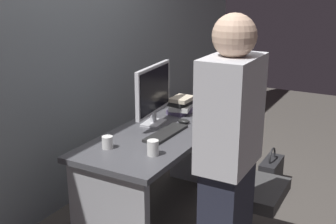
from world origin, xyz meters
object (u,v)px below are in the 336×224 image
(desk, at_px, (162,158))
(cup_by_monitor, at_px, (107,142))
(book_stack, at_px, (181,105))
(cup_near_keyboard, at_px, (153,148))
(office_chair, at_px, (241,192))
(keyboard, at_px, (166,133))
(cell_phone, at_px, (214,117))
(person_at_desk, at_px, (228,166))
(monitor, at_px, (154,92))
(handbag, at_px, (271,173))
(mouse, at_px, (184,121))

(desk, distance_m, cup_by_monitor, 0.56)
(cup_by_monitor, bearing_deg, book_stack, -4.61)
(cup_near_keyboard, distance_m, cup_by_monitor, 0.32)
(office_chair, relative_size, keyboard, 2.19)
(keyboard, bearing_deg, office_chair, -90.98)
(office_chair, height_order, cell_phone, office_chair)
(person_at_desk, height_order, monitor, person_at_desk)
(cup_by_monitor, relative_size, book_stack, 0.35)
(person_at_desk, distance_m, cup_near_keyboard, 0.60)
(book_stack, bearing_deg, desk, -170.91)
(person_at_desk, height_order, keyboard, person_at_desk)
(person_at_desk, height_order, handbag, person_at_desk)
(mouse, bearing_deg, book_stack, 32.34)
(desk, height_order, cell_phone, cell_phone)
(desk, relative_size, cell_phone, 10.39)
(desk, height_order, cup_by_monitor, cup_by_monitor)
(keyboard, relative_size, cup_by_monitor, 5.16)
(mouse, height_order, cell_phone, mouse)
(office_chair, relative_size, mouse, 9.40)
(cup_by_monitor, xyz_separation_m, handbag, (1.38, -0.74, -0.63))
(office_chair, relative_size, cup_near_keyboard, 9.49)
(office_chair, xyz_separation_m, cell_phone, (0.56, 0.45, 0.30))
(cup_near_keyboard, bearing_deg, handbag, -17.54)
(keyboard, bearing_deg, cell_phone, -13.90)
(book_stack, xyz_separation_m, handbag, (0.47, -0.67, -0.66))
(cup_near_keyboard, relative_size, cell_phone, 0.69)
(keyboard, height_order, mouse, mouse)
(person_at_desk, height_order, cup_near_keyboard, person_at_desk)
(book_stack, relative_size, handbag, 0.62)
(cell_phone, bearing_deg, book_stack, 81.51)
(monitor, height_order, book_stack, monitor)
(monitor, height_order, keyboard, monitor)
(person_at_desk, height_order, mouse, person_at_desk)
(office_chair, distance_m, handbag, 1.04)
(handbag, bearing_deg, cup_by_monitor, 151.75)
(desk, distance_m, cell_phone, 0.56)
(person_at_desk, relative_size, keyboard, 3.81)
(cup_by_monitor, bearing_deg, cell_phone, -20.60)
(cell_phone, bearing_deg, mouse, 134.05)
(office_chair, xyz_separation_m, cup_by_monitor, (-0.39, 0.80, 0.34))
(cup_near_keyboard, xyz_separation_m, handbag, (1.33, -0.42, -0.64))
(person_at_desk, relative_size, monitor, 3.03)
(monitor, relative_size, cup_by_monitor, 6.49)
(office_chair, bearing_deg, cup_near_keyboard, 125.44)
(desk, bearing_deg, monitor, 52.66)
(monitor, relative_size, cell_phone, 3.75)
(book_stack, bearing_deg, office_chair, -125.65)
(cup_near_keyboard, bearing_deg, person_at_desk, -106.91)
(book_stack, relative_size, cell_phone, 1.64)
(desk, bearing_deg, office_chair, -97.35)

